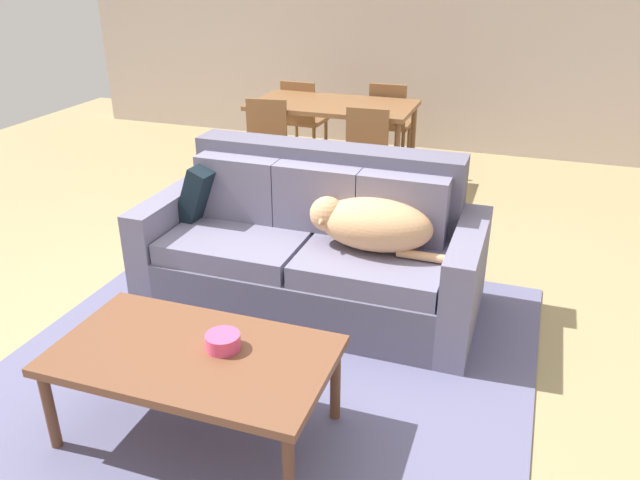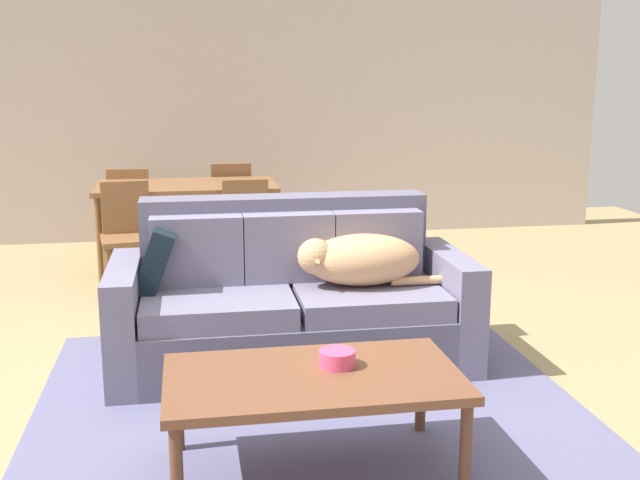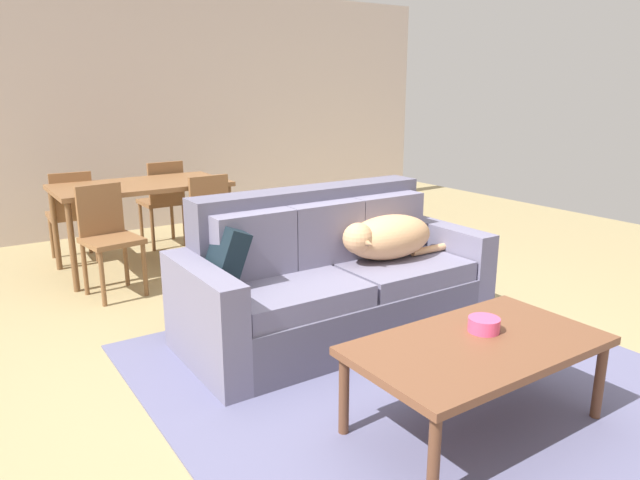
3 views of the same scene
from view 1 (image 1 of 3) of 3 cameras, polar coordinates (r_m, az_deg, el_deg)
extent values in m
plane|color=tan|center=(3.89, -3.80, -7.16)|extent=(10.00, 10.00, 0.00)
cube|color=beige|center=(7.19, 8.89, 18.85)|extent=(8.00, 0.12, 2.70)
cube|color=slate|center=(3.40, -5.76, -12.42)|extent=(2.78, 3.00, 0.01)
cube|color=slate|center=(3.95, -0.94, -3.69)|extent=(1.72, 0.91, 0.35)
cube|color=slate|center=(4.00, -6.73, 0.30)|extent=(0.84, 0.87, 0.13)
cube|color=slate|center=(3.73, 5.23, -1.51)|extent=(0.84, 0.87, 0.13)
cube|color=slate|center=(4.01, 0.64, 5.25)|extent=(1.72, 0.25, 0.48)
cube|color=slate|center=(4.06, -7.39, 4.68)|extent=(0.53, 0.16, 0.40)
cube|color=slate|center=(3.86, -0.27, 3.82)|extent=(0.53, 0.16, 0.40)
cube|color=slate|center=(3.72, 7.46, 2.82)|extent=(0.53, 0.16, 0.40)
cube|color=slate|center=(4.27, -12.88, 0.13)|extent=(0.17, 0.90, 0.64)
cube|color=slate|center=(3.70, 12.90, -3.91)|extent=(0.17, 0.90, 0.64)
ellipsoid|color=tan|center=(3.62, 5.00, 1.40)|extent=(0.67, 0.37, 0.30)
sphere|color=tan|center=(3.66, 0.65, 2.38)|extent=(0.20, 0.20, 0.20)
cone|color=#9D7651|center=(3.59, 0.18, 1.70)|extent=(0.09, 0.11, 0.09)
cylinder|color=tan|center=(3.55, 9.30, -1.46)|extent=(0.30, 0.05, 0.05)
cube|color=black|center=(4.15, -10.33, 4.45)|extent=(0.28, 0.39, 0.39)
cube|color=brown|center=(2.87, -11.40, -10.17)|extent=(1.23, 0.69, 0.04)
cylinder|color=brown|center=(3.12, -23.18, -13.97)|extent=(0.05, 0.05, 0.41)
cylinder|color=brown|center=(2.61, -2.86, -20.32)|extent=(0.05, 0.05, 0.41)
cylinder|color=brown|center=(3.48, -16.84, -8.56)|extent=(0.05, 0.05, 0.41)
cylinder|color=brown|center=(3.03, 1.39, -12.80)|extent=(0.05, 0.05, 0.41)
cylinder|color=#EA4C7F|center=(2.84, -8.75, -9.02)|extent=(0.16, 0.16, 0.07)
cube|color=brown|center=(5.91, 1.18, 12.06)|extent=(1.48, 0.80, 0.04)
cylinder|color=brown|center=(5.94, -6.31, 8.10)|extent=(0.05, 0.05, 0.74)
cylinder|color=brown|center=(5.51, 6.87, 6.76)|extent=(0.05, 0.05, 0.74)
cylinder|color=brown|center=(6.55, -3.69, 9.79)|extent=(0.05, 0.05, 0.74)
cylinder|color=brown|center=(6.17, 8.34, 8.63)|extent=(0.05, 0.05, 0.74)
cube|color=brown|center=(5.58, -5.23, 7.93)|extent=(0.45, 0.45, 0.04)
cube|color=brown|center=(5.69, -4.83, 10.58)|extent=(0.36, 0.09, 0.40)
cylinder|color=brown|center=(5.54, -7.31, 5.17)|extent=(0.04, 0.04, 0.43)
cylinder|color=brown|center=(5.45, -3.88, 4.98)|extent=(0.04, 0.04, 0.43)
cylinder|color=brown|center=(5.85, -6.32, 6.27)|extent=(0.04, 0.04, 0.43)
cylinder|color=brown|center=(5.76, -3.06, 6.10)|extent=(0.04, 0.04, 0.43)
cube|color=brown|center=(5.28, 3.70, 6.70)|extent=(0.41, 0.41, 0.04)
cube|color=brown|center=(5.38, 4.24, 9.59)|extent=(0.36, 0.05, 0.42)
cylinder|color=brown|center=(5.23, 1.38, 4.02)|extent=(0.04, 0.04, 0.40)
cylinder|color=brown|center=(5.16, 5.02, 3.61)|extent=(0.04, 0.04, 0.40)
cylinder|color=brown|center=(5.54, 2.35, 5.20)|extent=(0.04, 0.04, 0.40)
cylinder|color=brown|center=(5.47, 5.80, 4.83)|extent=(0.04, 0.04, 0.40)
cube|color=brown|center=(6.69, -1.38, 10.76)|extent=(0.42, 0.42, 0.04)
cube|color=brown|center=(6.48, -2.03, 12.30)|extent=(0.36, 0.05, 0.40)
cylinder|color=brown|center=(6.84, 0.53, 9.09)|extent=(0.04, 0.04, 0.42)
cylinder|color=brown|center=(6.96, -2.12, 9.36)|extent=(0.04, 0.04, 0.42)
cylinder|color=brown|center=(6.53, -0.55, 8.34)|extent=(0.04, 0.04, 0.42)
cylinder|color=brown|center=(6.66, -3.29, 8.63)|extent=(0.04, 0.04, 0.42)
cube|color=brown|center=(6.49, 6.34, 10.36)|extent=(0.41, 0.41, 0.04)
cube|color=brown|center=(6.27, 6.09, 11.96)|extent=(0.36, 0.04, 0.41)
cylinder|color=brown|center=(6.69, 7.99, 8.57)|extent=(0.04, 0.04, 0.44)
cylinder|color=brown|center=(6.75, 5.12, 8.86)|extent=(0.04, 0.04, 0.44)
cylinder|color=brown|center=(6.36, 7.44, 7.77)|extent=(0.04, 0.04, 0.44)
cylinder|color=brown|center=(6.43, 4.43, 8.08)|extent=(0.04, 0.04, 0.44)
camera|label=2|loc=(2.06, -94.19, -13.78)|focal=43.25mm
camera|label=3|loc=(3.36, -64.96, 3.16)|focal=32.88mm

